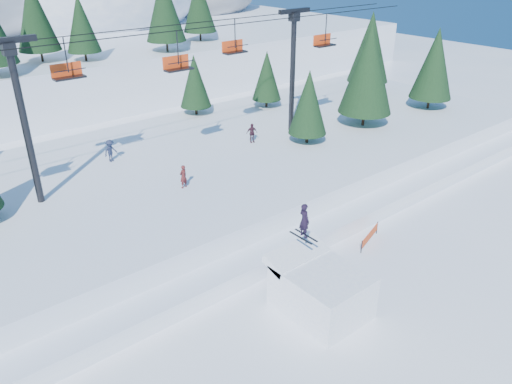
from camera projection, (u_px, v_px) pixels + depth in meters
ground at (342, 316)px, 26.00m from camera, size 160.00×160.00×0.00m
mid_shelf at (165, 181)px, 37.92m from camera, size 70.00×22.00×2.50m
berm at (246, 243)px, 31.30m from camera, size 70.00×6.00×1.10m
jump_kicker at (320, 288)px, 25.91m from camera, size 3.63×4.94×5.69m
chairlift at (165, 73)px, 34.82m from camera, size 46.10×3.21×10.28m
conifer_stand at (209, 98)px, 38.37m from camera, size 61.18×16.81×9.16m
distant_skiers at (94, 176)px, 33.65m from camera, size 27.18×8.17×1.83m
banner_near at (370, 236)px, 32.15m from camera, size 2.71×0.95×0.90m
banner_far at (379, 199)px, 36.84m from camera, size 2.66×1.11×0.90m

